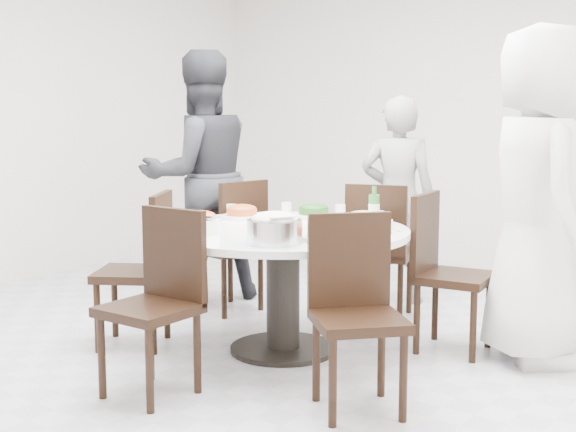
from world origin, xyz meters
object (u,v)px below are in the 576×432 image
Objects in this scene: chair_ne at (454,274)px; diner_middle at (398,200)px; dining_table at (283,290)px; diner_left at (200,177)px; chair_nw at (227,245)px; diner_right at (538,195)px; chair_sw at (132,270)px; chair_se at (359,316)px; chair_n at (381,250)px; beverage_bottle at (374,205)px; soup_bowl at (195,226)px; rice_bowl at (274,231)px; chair_s at (149,305)px.

diner_middle is (-0.88, 0.88, 0.30)m from chair_ne.
chair_ne reaches higher than dining_table.
diner_middle is at bearing 150.43° from diner_left.
chair_ne is 1.73m from chair_nw.
diner_left is at bearing 152.41° from dining_table.
diner_right is (1.26, 0.75, 0.59)m from dining_table.
diner_left reaches higher than chair_sw.
chair_se is at bearing 55.57° from chair_sw.
chair_n is at bearing 117.79° from chair_sw.
chair_se is 2.27m from diner_middle.
chair_se is 1.44m from diner_right.
chair_sw is 4.10× the size of beverage_bottle.
diner_right reaches higher than soup_bowl.
diner_left is 6.35× the size of rice_bowl.
chair_sw is (0.10, -0.99, 0.00)m from chair_nw.
chair_nw and chair_sw have the same top height.
chair_ne is at bearing 59.67° from chair_s.
soup_bowl is at bearing -179.07° from rice_bowl.
beverage_bottle is (-0.92, -0.27, -0.10)m from diner_right.
diner_right reaches higher than chair_se.
chair_ne is (0.82, 0.62, 0.10)m from dining_table.
chair_sw reaches higher than dining_table.
soup_bowl is (-0.57, -0.01, -0.02)m from rice_bowl.
rice_bowl is (0.27, -0.43, 0.44)m from dining_table.
chair_sw is 1.68m from chair_se.
diner_right is at bearing 16.17° from beverage_bottle.
rice_bowl is at bearing 144.31° from chair_ne.
chair_sw is at bearing 129.58° from chair_se.
rice_bowl reaches higher than soup_bowl.
dining_table is 0.94m from chair_sw.
dining_table is at bearing 83.57° from chair_s.
chair_ne is at bearing 43.56° from soup_bowl.
chair_ne is at bearing 91.98° from chair_sw.
diner_left is at bearing 53.76° from diner_right.
chair_ne is at bearing 62.39° from rice_bowl.
diner_right is 1.53m from diner_middle.
chair_s is (-0.91, -1.62, 0.00)m from chair_ne.
rice_bowl is (1.18, -0.96, 0.34)m from chair_nw.
chair_nw is at bearing 122.23° from soup_bowl.
diner_right is at bearing 30.91° from dining_table.
chair_nw is (-0.98, -0.50, 0.00)m from chair_n.
diner_right is (0.39, 1.29, 0.49)m from chair_se.
diner_right is (0.44, 0.13, 0.49)m from chair_ne.
beverage_bottle is at bearing 91.93° from diner_middle.
chair_nw is at bearing 29.34° from diner_middle.
rice_bowl is at bearing 0.93° from soup_bowl.
diner_right is 8.33× the size of beverage_bottle.
chair_sw is at bearing 141.89° from chair_s.
diner_right reaches higher than rice_bowl.
diner_middle reaches higher than rice_bowl.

